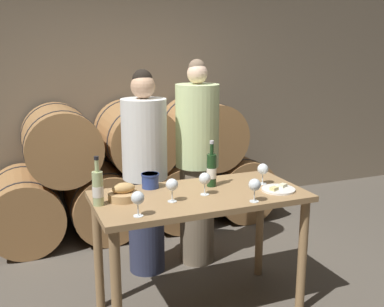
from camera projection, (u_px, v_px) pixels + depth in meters
name	position (u px, v px, depth m)	size (l,w,h in m)	color
stone_wall_back	(120.00, 71.00, 4.95)	(10.00, 0.12, 3.20)	#7F705B
barrel_stack	(136.00, 170.00, 4.66)	(2.92, 0.90, 1.32)	#9E7042
tasting_table	(200.00, 212.00, 3.10)	(1.44, 0.71, 0.88)	#99754C
person_left	(145.00, 173.00, 3.66)	(0.36, 0.36, 1.69)	#2D334C
person_right	(197.00, 163.00, 3.82)	(0.37, 0.37, 1.77)	#756651
wine_bottle_red	(212.00, 170.00, 3.20)	(0.07, 0.07, 0.33)	#193819
wine_bottle_white	(98.00, 188.00, 2.81)	(0.07, 0.07, 0.32)	#ADBC7F
blue_crock	(150.00, 180.00, 3.18)	(0.13, 0.13, 0.10)	navy
bread_basket	(124.00, 194.00, 2.93)	(0.20, 0.20, 0.12)	tan
cheese_plate	(278.00, 189.00, 3.13)	(0.23, 0.23, 0.04)	white
wine_glass_far_left	(138.00, 198.00, 2.63)	(0.08, 0.08, 0.15)	white
wine_glass_left	(172.00, 185.00, 2.88)	(0.08, 0.08, 0.15)	white
wine_glass_center	(205.00, 179.00, 3.02)	(0.08, 0.08, 0.15)	white
wine_glass_right	(255.00, 185.00, 2.88)	(0.08, 0.08, 0.15)	white
wine_glass_far_right	(263.00, 169.00, 3.25)	(0.08, 0.08, 0.15)	white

